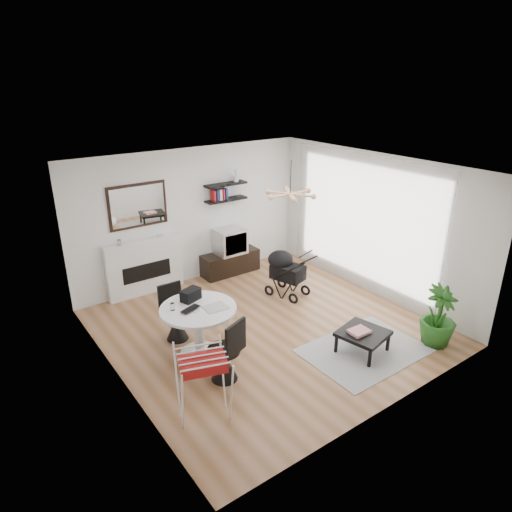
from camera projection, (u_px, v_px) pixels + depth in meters
floor at (266, 327)px, 7.73m from camera, size 5.00×5.00×0.00m
ceiling at (268, 169)px, 6.72m from camera, size 5.00×5.00×0.00m
wall_back at (192, 216)px, 9.10m from camera, size 5.00×0.00×5.00m
wall_left at (112, 295)px, 5.87m from camera, size 0.00×5.00×5.00m
wall_right at (373, 225)px, 8.58m from camera, size 0.00×5.00×5.00m
sheer_curtain at (361, 223)px, 8.67m from camera, size 0.04×3.60×2.60m
fireplace at (144, 260)px, 8.70m from camera, size 1.50×0.17×2.16m
shelf_lower at (226, 200)px, 9.31m from camera, size 0.90×0.25×0.04m
shelf_upper at (226, 184)px, 9.19m from camera, size 0.90×0.25×0.04m
pendant_lamp at (290, 194)px, 7.53m from camera, size 0.90×0.90×0.10m
tv_console at (230, 263)px, 9.75m from camera, size 1.26×0.44×0.47m
crt_tv at (230, 241)px, 9.55m from camera, size 0.61×0.53×0.53m
dining_table at (199, 324)px, 6.76m from camera, size 1.13×1.13×0.83m
laptop at (193, 310)px, 6.56m from camera, size 0.37×0.30×0.03m
black_bag at (191, 295)px, 6.84m from camera, size 0.34×0.27×0.18m
newspaper at (216, 307)px, 6.66m from camera, size 0.35×0.29×0.01m
drinking_glass at (172, 307)px, 6.57m from camera, size 0.07×0.07×0.11m
chair_far at (176, 322)px, 7.32m from camera, size 0.43×0.44×0.91m
chair_near at (225, 361)px, 6.32m from camera, size 0.51×0.52×0.97m
drying_rack at (204, 385)px, 5.53m from camera, size 0.78×0.75×0.94m
stroller at (285, 274)px, 8.75m from camera, size 0.69×0.88×0.98m
rug at (364, 350)px, 7.08m from camera, size 1.83×1.32×0.01m
coffee_table at (363, 334)px, 6.94m from camera, size 0.80×0.80×0.34m
magazines at (359, 331)px, 6.90m from camera, size 0.32×0.25×0.04m
potted_plant at (439, 316)px, 7.09m from camera, size 0.58×0.58×0.98m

